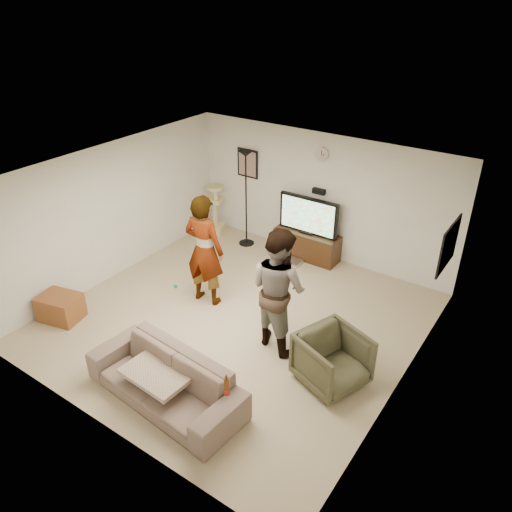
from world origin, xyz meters
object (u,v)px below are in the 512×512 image
Objects in this scene: cat_tree at (215,209)px; armchair at (332,360)px; person_right at (278,289)px; floor_lamp at (246,199)px; tv_stand at (307,245)px; beer_bottle at (227,386)px; sofa at (165,380)px; person_left at (204,250)px; side_table at (60,307)px; tv at (308,215)px.

cat_tree reaches higher than armchair.
floor_lamp is at bearing -30.74° from person_right.
tv_stand is 1.54m from floor_lamp.
floor_lamp is 5.08m from beer_bottle.
beer_bottle reaches higher than armchair.
person_left is at bearing 121.14° from sofa.
sofa is at bearing 180.00° from beer_bottle.
beer_bottle is 3.79m from side_table.
person_left reaches higher than person_right.
sofa is (2.60, -4.31, -0.24)m from cat_tree.
tv is at bearing 9.17° from floor_lamp.
person_right is 2.27× the size of armchair.
cat_tree is at bearing -175.68° from tv.
side_table is (-1.63, -1.79, -0.77)m from person_left.
tv_stand is at bearing 60.83° from side_table.
tv_stand is 4.72m from beer_bottle.
floor_lamp is 8.10× the size of beer_bottle.
person_right is at bearing 104.14° from beer_bottle.
sofa is at bearing 153.41° from armchair.
tv is 1.35m from floor_lamp.
armchair reaches higher than tv_stand.
cat_tree is at bearing 77.44° from armchair.
person_right is at bearing -69.81° from tv_stand.
person_left is at bearing 47.67° from side_table.
person_right is 7.78× the size of beer_bottle.
beer_bottle is at bearing -57.02° from floor_lamp.
tv reaches higher than side_table.
person_right is (0.96, -2.62, 0.70)m from tv_stand.
tv_stand is at bearing -54.26° from person_right.
side_table is at bearing -119.17° from tv.
floor_lamp is at bearing 71.68° from armchair.
person_right is 2.05m from sofa.
sofa is (0.39, -4.47, 0.05)m from tv_stand.
cat_tree is 5.04m from sofa.
armchair is at bearing -55.09° from tv_stand.
floor_lamp is 0.90× the size of sofa.
tv_stand is 2.87m from person_right.
tv is at bearing -111.89° from person_left.
side_table is (-3.73, 0.35, -0.57)m from beer_bottle.
cat_tree is at bearing 88.60° from side_table.
cat_tree is (-0.87, 0.05, -0.44)m from floor_lamp.
beer_bottle is at bearing -72.28° from tv_stand.
sofa is (-0.57, -1.86, -0.64)m from person_right.
cat_tree is at bearing -175.68° from tv_stand.
person_left is (-0.67, -2.34, 0.06)m from tv.
floor_lamp reaches higher than person_left.
person_right is (1.64, -0.28, -0.01)m from person_left.
armchair is at bearing 68.14° from beer_bottle.
tv is 2.79m from person_right.
floor_lamp reaches higher than side_table.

